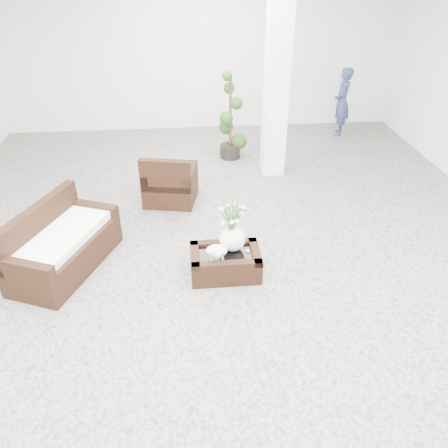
{
  "coord_description": "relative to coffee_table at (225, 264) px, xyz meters",
  "views": [
    {
      "loc": [
        -0.49,
        -5.2,
        3.71
      ],
      "look_at": [
        0.0,
        -0.1,
        0.62
      ],
      "focal_mm": 36.74,
      "sensor_mm": 36.0,
      "label": 1
    }
  ],
  "objects": [
    {
      "name": "shopper",
      "position": [
        3.13,
        5.06,
        0.59
      ],
      "size": [
        0.52,
        0.63,
        1.5
      ],
      "primitive_type": "imported",
      "rotation": [
        0.0,
        0.0,
        -1.9
      ],
      "color": "navy",
      "rests_on": "ground"
    },
    {
      "name": "planter_narcissus",
      "position": [
        0.1,
        0.1,
        0.56
      ],
      "size": [
        0.44,
        0.44,
        0.8
      ],
      "primitive_type": null,
      "color": "white",
      "rests_on": "coffee_table"
    },
    {
      "name": "armchair",
      "position": [
        -0.72,
        2.15,
        0.28
      ],
      "size": [
        0.96,
        0.93,
        0.87
      ],
      "primitive_type": "cube",
      "rotation": [
        0.0,
        0.0,
        2.94
      ],
      "color": "black",
      "rests_on": "ground"
    },
    {
      "name": "tealight",
      "position": [
        0.3,
        0.02,
        0.17
      ],
      "size": [
        0.04,
        0.04,
        0.03
      ],
      "primitive_type": "cylinder",
      "color": "white",
      "rests_on": "coffee_table"
    },
    {
      "name": "ground",
      "position": [
        0.01,
        0.34,
        -0.16
      ],
      "size": [
        11.0,
        11.0,
        0.0
      ],
      "primitive_type": "plane",
      "color": "gray",
      "rests_on": "ground"
    },
    {
      "name": "coffee_table",
      "position": [
        0.0,
        0.0,
        0.0
      ],
      "size": [
        0.9,
        0.6,
        0.31
      ],
      "primitive_type": "cube",
      "color": "black",
      "rests_on": "ground"
    },
    {
      "name": "sheep_figurine",
      "position": [
        -0.12,
        -0.1,
        0.26
      ],
      "size": [
        0.28,
        0.23,
        0.21
      ],
      "primitive_type": "ellipsoid",
      "color": "white",
      "rests_on": "coffee_table"
    },
    {
      "name": "column",
      "position": [
        1.21,
        3.14,
        1.59
      ],
      "size": [
        0.4,
        0.4,
        3.5
      ],
      "primitive_type": "cube",
      "color": "white",
      "rests_on": "ground"
    },
    {
      "name": "topiary",
      "position": [
        0.48,
        3.91,
        0.7
      ],
      "size": [
        0.46,
        0.46,
        1.71
      ],
      "primitive_type": null,
      "color": "#1D3D13",
      "rests_on": "ground"
    },
    {
      "name": "loveseat",
      "position": [
        -2.11,
        0.35,
        0.28
      ],
      "size": [
        1.36,
        1.81,
        0.87
      ],
      "primitive_type": "cube",
      "rotation": [
        0.0,
        0.0,
        1.17
      ],
      "color": "black",
      "rests_on": "ground"
    }
  ]
}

